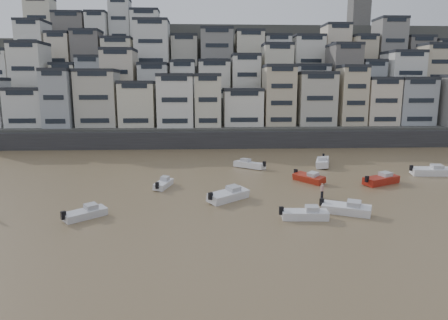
{
  "coord_description": "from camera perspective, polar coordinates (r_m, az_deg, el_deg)",
  "views": [
    {
      "loc": [
        2.56,
        -18.59,
        13.2
      ],
      "look_at": [
        5.0,
        30.0,
        4.0
      ],
      "focal_mm": 32.0,
      "sensor_mm": 36.0,
      "label": 1
    }
  ],
  "objects": [
    {
      "name": "harbor_wall",
      "position": [
        84.7,
        2.2,
        2.93
      ],
      "size": [
        140.0,
        3.0,
        3.5
      ],
      "primitive_type": "cube",
      "color": "#38383A",
      "rests_on": "ground"
    },
    {
      "name": "hillside",
      "position": [
        124.03,
        2.81,
        10.61
      ],
      "size": [
        141.04,
        66.0,
        50.0
      ],
      "color": "#4C4C47",
      "rests_on": "ground"
    },
    {
      "name": "boat_a",
      "position": [
        40.81,
        11.49,
        -7.38
      ],
      "size": [
        5.08,
        1.95,
        1.36
      ],
      "primitive_type": null,
      "rotation": [
        0.0,
        0.0,
        -0.06
      ],
      "color": "silver",
      "rests_on": "ground"
    },
    {
      "name": "boat_b",
      "position": [
        43.41,
        17.08,
        -6.48
      ],
      "size": [
        5.55,
        3.93,
        1.45
      ],
      "primitive_type": null,
      "rotation": [
        0.0,
        0.0,
        -0.46
      ],
      "color": "silver",
      "rests_on": "ground"
    },
    {
      "name": "boat_c",
      "position": [
        46.18,
        0.64,
        -4.87
      ],
      "size": [
        5.68,
        5.26,
        1.59
      ],
      "primitive_type": null,
      "rotation": [
        0.0,
        0.0,
        0.71
      ],
      "color": "white",
      "rests_on": "ground"
    },
    {
      "name": "boat_d",
      "position": [
        57.74,
        21.55,
        -2.43
      ],
      "size": [
        6.27,
        4.55,
        1.65
      ],
      "primitive_type": null,
      "rotation": [
        0.0,
        0.0,
        0.48
      ],
      "color": "maroon",
      "rests_on": "ground"
    },
    {
      "name": "boat_e",
      "position": [
        56.08,
        12.03,
        -2.4
      ],
      "size": [
        4.32,
        5.29,
        1.42
      ],
      "primitive_type": null,
      "rotation": [
        0.0,
        0.0,
        -0.98
      ],
      "color": "maroon",
      "rests_on": "ground"
    },
    {
      "name": "boat_f",
      "position": [
        52.65,
        -8.65,
        -3.22
      ],
      "size": [
        2.64,
        4.91,
        1.27
      ],
      "primitive_type": null,
      "rotation": [
        0.0,
        0.0,
        1.32
      ],
      "color": "white",
      "rests_on": "ground"
    },
    {
      "name": "boat_g",
      "position": [
        66.32,
        27.46,
        -1.26
      ],
      "size": [
        6.26,
        2.51,
        1.67
      ],
      "primitive_type": null,
      "rotation": [
        0.0,
        0.0,
        -0.09
      ],
      "color": "white",
      "rests_on": "ground"
    },
    {
      "name": "boat_h",
      "position": [
        64.19,
        3.68,
        -0.48
      ],
      "size": [
        5.61,
        4.92,
        1.54
      ],
      "primitive_type": null,
      "rotation": [
        0.0,
        0.0,
        2.49
      ],
      "color": "white",
      "rests_on": "ground"
    },
    {
      "name": "boat_i",
      "position": [
        67.52,
        13.92,
        -0.12
      ],
      "size": [
        4.1,
        6.86,
        1.78
      ],
      "primitive_type": null,
      "rotation": [
        0.0,
        0.0,
        -1.89
      ],
      "color": "silver",
      "rests_on": "ground"
    },
    {
      "name": "boat_j",
      "position": [
        42.58,
        -19.21,
        -7.07
      ],
      "size": [
        4.48,
        4.3,
        1.28
      ],
      "primitive_type": null,
      "rotation": [
        0.0,
        0.0,
        0.75
      ],
      "color": "silver",
      "rests_on": "ground"
    },
    {
      "name": "person_pink",
      "position": [
        48.76,
        13.85,
        -4.26
      ],
      "size": [
        0.44,
        0.44,
        1.74
      ],
      "primitive_type": null,
      "color": "tan",
      "rests_on": "ground"
    }
  ]
}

